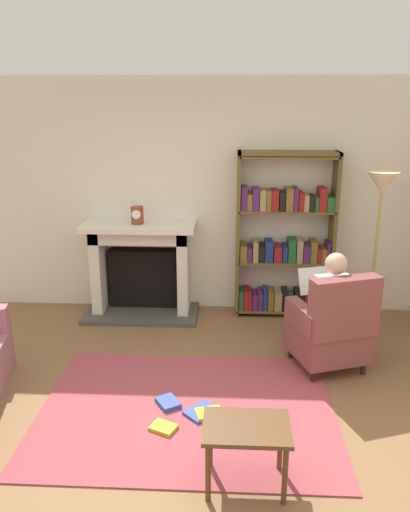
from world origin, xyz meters
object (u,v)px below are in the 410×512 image
at_px(armchair_reading, 332,328).
at_px(seated_reader, 327,303).
at_px(side_table, 246,435).
at_px(fireplace, 142,265).
at_px(mantel_clock, 137,215).
at_px(bookshelf, 285,241).
at_px(floor_lamp, 381,198).

xyz_separation_m(armchair_reading, seated_reader, (-0.04, 0.11, 0.20)).
distance_m(armchair_reading, side_table, 1.76).
relative_size(fireplace, mantel_clock, 6.69).
height_order(fireplace, armchair_reading, fireplace).
bearing_deg(seated_reader, armchair_reading, 90.00).
distance_m(bookshelf, floor_lamp, 1.18).
distance_m(mantel_clock, bookshelf, 1.70).
bearing_deg(bookshelf, side_table, -100.02).
xyz_separation_m(bookshelf, seated_reader, (0.29, -1.18, -0.28)).
height_order(mantel_clock, seated_reader, mantel_clock).
xyz_separation_m(fireplace, armchair_reading, (1.99, -1.26, -0.16)).
xyz_separation_m(mantel_clock, seated_reader, (1.96, -1.05, -0.59)).
height_order(mantel_clock, side_table, mantel_clock).
xyz_separation_m(fireplace, floor_lamp, (2.54, -0.47, 0.91)).
distance_m(fireplace, bookshelf, 1.69).
bearing_deg(floor_lamp, armchair_reading, -125.21).
xyz_separation_m(bookshelf, armchair_reading, (0.33, -1.29, -0.47)).
bearing_deg(armchair_reading, fireplace, -51.29).
relative_size(mantel_clock, bookshelf, 0.10).
height_order(fireplace, side_table, fireplace).
distance_m(seated_reader, side_table, 1.86).
bearing_deg(fireplace, side_table, -67.70).
bearing_deg(side_table, seated_reader, 64.52).
distance_m(side_table, floor_lamp, 2.94).
distance_m(bookshelf, side_table, 2.94).
distance_m(armchair_reading, floor_lamp, 1.44).
xyz_separation_m(fireplace, side_table, (1.15, -2.81, -0.20)).
xyz_separation_m(fireplace, seated_reader, (1.95, -1.15, 0.04)).
height_order(side_table, floor_lamp, floor_lamp).
height_order(armchair_reading, seated_reader, seated_reader).
height_order(mantel_clock, floor_lamp, floor_lamp).
bearing_deg(mantel_clock, armchair_reading, -30.14).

